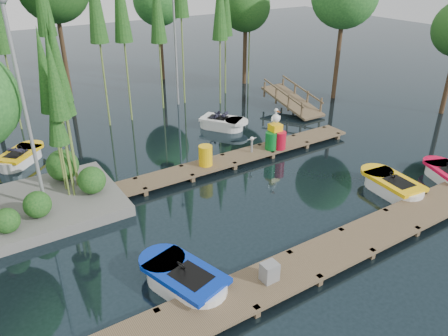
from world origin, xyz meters
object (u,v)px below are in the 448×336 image
boat_yellow_far (20,157)px  boat_blue (184,280)px  utility_cabinet (269,272)px  drum_cluster (276,136)px  yellow_barrel (205,156)px  boat_red (447,175)px

boat_yellow_far → boat_blue: bearing=-102.4°
utility_cabinet → drum_cluster: (5.72, 6.85, 0.27)m
boat_blue → utility_cabinet: 2.32m
boat_blue → utility_cabinet: (1.94, -1.24, 0.29)m
utility_cabinet → yellow_barrel: (2.15, 7.00, 0.16)m
utility_cabinet → drum_cluster: 8.93m
boat_blue → boat_red: 11.81m
boat_blue → utility_cabinet: bearing=-48.7°
utility_cabinet → yellow_barrel: size_ratio=0.63×
boat_yellow_far → yellow_barrel: boat_yellow_far is taller
boat_red → boat_yellow_far: (-14.05, 10.99, 0.03)m
boat_red → yellow_barrel: size_ratio=3.12×
boat_yellow_far → yellow_barrel: (6.33, -5.06, 0.46)m
boat_blue → yellow_barrel: 7.08m
drum_cluster → boat_yellow_far: bearing=152.2°
boat_yellow_far → yellow_barrel: 8.12m
utility_cabinet → boat_yellow_far: bearing=109.1°
boat_red → drum_cluster: 7.14m
boat_blue → drum_cluster: (7.66, 5.61, 0.56)m
boat_yellow_far → yellow_barrel: bearing=-62.8°
utility_cabinet → yellow_barrel: yellow_barrel is taller
utility_cabinet → yellow_barrel: 7.32m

